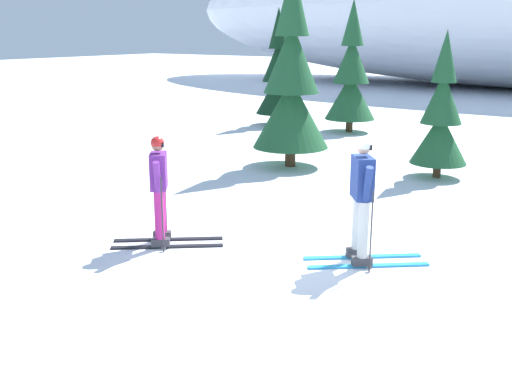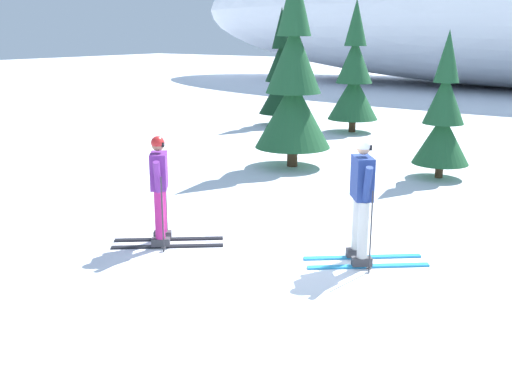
{
  "view_description": "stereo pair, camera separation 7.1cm",
  "coord_description": "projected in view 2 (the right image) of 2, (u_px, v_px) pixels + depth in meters",
  "views": [
    {
      "loc": [
        4.23,
        -7.35,
        3.24
      ],
      "look_at": [
        -0.66,
        -0.19,
        0.95
      ],
      "focal_mm": 42.86,
      "sensor_mm": 36.0,
      "label": 1
    },
    {
      "loc": [
        4.29,
        -7.31,
        3.24
      ],
      "look_at": [
        -0.66,
        -0.19,
        0.95
      ],
      "focal_mm": 42.86,
      "sensor_mm": 36.0,
      "label": 2
    }
  ],
  "objects": [
    {
      "name": "skier_navy_jacket",
      "position": [
        362.0,
        198.0,
        8.57
      ],
      "size": [
        1.65,
        1.45,
        1.82
      ],
      "color": "#2893CC",
      "rests_on": "ground"
    },
    {
      "name": "pine_tree_center_left",
      "position": [
        293.0,
        85.0,
        14.59
      ],
      "size": [
        1.84,
        1.84,
        4.77
      ],
      "color": "#47301E",
      "rests_on": "ground"
    },
    {
      "name": "pine_tree_far_left",
      "position": [
        281.0,
        77.0,
        21.32
      ],
      "size": [
        1.56,
        1.56,
        4.04
      ],
      "color": "#47301E",
      "rests_on": "ground"
    },
    {
      "name": "skier_purple_jacket",
      "position": [
        160.0,
        189.0,
        9.37
      ],
      "size": [
        1.62,
        1.41,
        1.71
      ],
      "color": "black",
      "rests_on": "ground"
    },
    {
      "name": "ground_plane",
      "position": [
        300.0,
        258.0,
        9.0
      ],
      "size": [
        120.0,
        120.0,
        0.0
      ],
      "primitive_type": "plane",
      "color": "white"
    },
    {
      "name": "pine_tree_left",
      "position": [
        354.0,
        78.0,
        19.76
      ],
      "size": [
        1.64,
        1.64,
        4.24
      ],
      "color": "#47301E",
      "rests_on": "ground"
    },
    {
      "name": "pine_tree_center_right",
      "position": [
        443.0,
        118.0,
        13.58
      ],
      "size": [
        1.27,
        1.27,
        3.28
      ],
      "color": "#47301E",
      "rests_on": "ground"
    }
  ]
}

